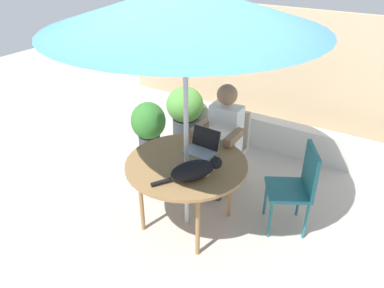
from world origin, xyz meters
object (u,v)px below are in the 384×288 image
Objects in this scene: patio_table at (186,167)px; person_seated at (223,133)px; potted_plant_by_chair at (185,109)px; chair_empty at (298,183)px; potted_plant_near_fence at (149,126)px; laptop at (203,145)px; cat at (195,170)px; chair_occupied at (229,141)px; patio_umbrella at (185,7)px.

patio_table is 0.74m from person_seated.
chair_empty is at bearing -28.84° from potted_plant_by_chair.
potted_plant_near_fence reaches higher than patio_table.
laptop is at bearing -87.80° from person_seated.
chair_empty reaches higher than cat.
person_seated is (-0.00, 0.74, 0.03)m from patio_table.
person_seated is 0.47m from laptop.
person_seated reaches higher than chair_empty.
chair_empty is at bearing 14.18° from laptop.
patio_table is 0.93× the size of person_seated.
chair_empty is 0.98m from laptop.
patio_table is 1.28× the size of chair_empty.
laptop is 1.73m from potted_plant_by_chair.
chair_occupied is at bearing 90.00° from person_seated.
patio_umbrella is at bearing -90.00° from person_seated.
laptop is (0.02, -0.46, 0.09)m from person_seated.
patio_umbrella is 1.35m from laptop.
laptop is 0.58× the size of cat.
chair_empty is 1.21× the size of potted_plant_by_chair.
person_seated is (-0.00, 0.74, -1.41)m from patio_umbrella.
patio_table is 0.91m from chair_occupied.
chair_empty reaches higher than potted_plant_near_fence.
patio_table is 1.40m from potted_plant_near_fence.
patio_table is 1.44m from patio_umbrella.
potted_plant_by_chair is (-1.04, 1.59, -1.69)m from patio_umbrella.
chair_occupied is 1.16× the size of potted_plant_near_fence.
patio_umbrella is 2.95× the size of potted_plant_near_fence.
cat is at bearing -40.91° from patio_table.
chair_occupied is 0.73× the size of person_seated.
person_seated reaches higher than potted_plant_near_fence.
patio_table is 1.92m from potted_plant_by_chair.
chair_empty is (0.93, -0.38, 0.00)m from chair_occupied.
chair_occupied is at bearing -33.95° from potted_plant_by_chair.
potted_plant_near_fence is (-2.03, 0.33, -0.08)m from chair_empty.
potted_plant_near_fence is at bearing -94.86° from potted_plant_by_chair.
patio_umbrella reaches higher than potted_plant_near_fence.
chair_empty is 1.66× the size of cat.
laptop is 0.41× the size of potted_plant_near_fence.
patio_table is 1.07m from chair_empty.
chair_empty is 2.25m from potted_plant_by_chair.
patio_table is 1.49× the size of potted_plant_near_fence.
laptop is at bearing 86.40° from patio_umbrella.
cat is 1.69m from potted_plant_near_fence.
chair_empty reaches higher than potted_plant_by_chair.
chair_occupied reaches higher than patio_table.
person_seated is at bearing 166.29° from chair_empty.
patio_umbrella reaches higher than laptop.
person_seated is 0.94m from cat.
person_seated is 1.60× the size of potted_plant_near_fence.
laptop reaches higher than chair_empty.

